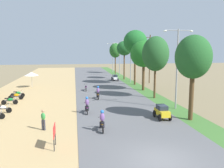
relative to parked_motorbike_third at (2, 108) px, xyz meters
name	(u,v)px	position (x,y,z in m)	size (l,w,h in m)	color
ground_plane	(160,161)	(11.64, -11.81, -0.55)	(180.00, 180.00, 0.00)	#7A6B4C
road_strip	(160,160)	(11.64, -11.81, -0.51)	(9.00, 140.00, 0.08)	#565659
parked_motorbike_third	(2,108)	(0.00, 0.00, 0.00)	(1.80, 0.54, 0.94)	black
parked_motorbike_fourth	(10,100)	(-0.25, 3.70, 0.00)	(1.80, 0.54, 0.94)	black
parked_motorbike_fifth	(16,96)	(-0.20, 6.34, 0.00)	(1.80, 0.54, 0.94)	black
parked_motorbike_sixth	(18,94)	(-0.32, 7.82, 0.00)	(1.80, 0.54, 0.94)	black
street_signboard	(54,132)	(5.69, -9.19, 0.55)	(0.06, 1.30, 1.50)	#262628
vendor_umbrella	(32,74)	(0.12, 15.84, 1.75)	(2.20, 2.20, 2.52)	#99999E
pedestrian_on_shoulder	(43,119)	(4.58, -5.66, 0.41)	(0.43, 0.38, 1.62)	#33333D
median_tree_nearest	(193,58)	(17.06, -4.88, 4.98)	(3.10, 3.10, 7.40)	#4C351E
median_tree_second	(156,54)	(17.09, 4.70, 5.12)	(3.37, 3.37, 7.81)	#4C351E
median_tree_third	(144,54)	(17.34, 10.54, 4.99)	(4.06, 4.06, 7.50)	#4C351E
median_tree_fourth	(135,42)	(17.50, 16.28, 6.94)	(4.08, 4.08, 9.48)	#4C351E
median_tree_fifth	(124,48)	(17.20, 23.86, 5.88)	(3.15, 3.15, 7.90)	#4C351E
median_tree_sixth	(115,51)	(17.47, 36.08, 5.41)	(3.04, 3.04, 7.78)	#4C351E
streetlamp_near	(177,64)	(17.44, -0.92, 4.22)	(3.16, 0.20, 8.22)	gray
streetlamp_mid	(131,58)	(17.44, 19.22, 4.13)	(3.16, 0.20, 8.05)	gray
streetlamp_far	(120,57)	(17.44, 30.04, 4.00)	(3.16, 0.20, 7.81)	gray
streetlamp_farthest	(113,55)	(17.44, 40.15, 4.09)	(3.16, 0.20, 7.96)	gray
utility_pole_near	(150,58)	(20.80, 18.20, 4.08)	(1.80, 0.20, 8.88)	brown
car_hatchback_yellow	(162,111)	(14.67, -4.24, 0.19)	(1.04, 2.00, 1.23)	gold
car_sedan_white	(115,77)	(14.93, 21.99, 0.19)	(1.10, 2.26, 1.19)	silver
motorbike_foreground_rider	(102,121)	(9.00, -6.58, 0.30)	(0.54, 1.80, 1.66)	black
motorbike_ahead_second	(87,105)	(8.14, -1.32, 0.30)	(0.54, 1.80, 1.66)	black
motorbike_ahead_third	(98,93)	(9.86, 5.17, 0.30)	(0.54, 1.80, 1.66)	black
motorbike_ahead_fourth	(86,87)	(8.66, 11.42, 0.02)	(0.54, 1.80, 0.94)	black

